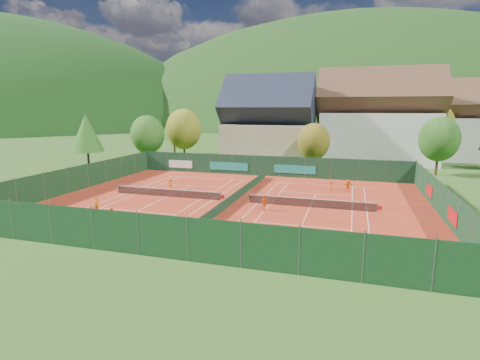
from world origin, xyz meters
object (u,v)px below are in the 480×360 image
Objects in this scene: hotel_block_b at (452,125)px; player_right_near at (264,203)px; player_right_far_b at (348,186)px; player_left_far at (170,184)px; player_left_mid at (112,216)px; player_right_far_a at (331,185)px; hotel_block_a at (378,122)px; chalet at (268,126)px; ball_hopper at (329,246)px; player_left_near at (97,205)px.

player_right_near is (-26.13, -46.55, -5.83)m from hotel_block_b.
hotel_block_b is 11.90× the size of player_right_far_b.
player_left_far is (-39.21, -40.92, -5.89)m from hotel_block_b.
player_left_mid is at bearing 152.95° from player_right_near.
hotel_block_a is at bearing -106.05° from player_right_far_a.
ball_hopper is at bearing -72.05° from chalet.
chalet is 13.34× the size of player_right_far_a.
hotel_block_a is 40.95m from player_right_near.
player_right_near is (11.79, 7.86, 0.08)m from player_left_mid.
player_right_near is at bearing 39.93° from player_right_far_b.
ball_hopper is at bearing 150.81° from player_left_far.
player_right_far_a is (-1.07, 20.98, 0.05)m from ball_hopper.
player_left_near is 1.22× the size of player_right_far_a.
player_left_mid is at bearing -44.37° from player_left_near.
ball_hopper is 0.51× the size of player_right_near.
ball_hopper is at bearing 90.22° from player_right_far_a.
player_left_far reaches higher than player_left_mid.
chalet reaches higher than ball_hopper.
player_left_near is 1.01× the size of player_left_far.
player_left_far is 14.24m from player_right_near.
player_right_near is at bearing 11.03° from player_left_near.
player_left_near is at bearing -128.71° from hotel_block_b.
hotel_block_b is at bearing 70.95° from ball_hopper.
ball_hopper is 20.81m from player_right_far_b.
hotel_block_b is 66.60m from player_left_near.
player_left_near is at bearing 168.93° from ball_hopper.
ball_hopper is at bearing -96.37° from hotel_block_a.
player_right_far_b is at bearing 57.78° from player_left_mid.
player_left_near reaches higher than player_left_mid.
hotel_block_b is 21.60× the size of ball_hopper.
player_right_near is at bearing -107.47° from hotel_block_a.
hotel_block_b is at bearing 22.99° from chalet.
hotel_block_a is at bearing 83.63° from ball_hopper.
hotel_block_b reaches higher than player_left_far.
player_right_near reaches higher than player_right_far_b.
hotel_block_b is 56.98m from player_left_far.
chalet is 25.29m from player_right_far_a.
player_right_far_a is (5.70, 11.45, -0.18)m from player_right_near.
ball_hopper is 0.66× the size of player_right_far_a.
chalet is 11.05× the size of player_left_far.
player_right_far_b is (-18.47, -35.30, -5.89)m from hotel_block_b.
hotel_block_a reaches higher than player_left_near.
player_right_far_a is 1.98m from player_right_far_b.
player_left_far is 19.65m from player_right_far_a.
hotel_block_a is 52.10m from player_left_near.
player_left_near is (-27.49, -43.76, -6.64)m from hotel_block_a.
chalet is at bearing -157.01° from hotel_block_b.
player_left_far reaches higher than player_right_far_b.
hotel_block_b is at bearing -0.06° from player_right_near.
hotel_block_b reaches higher than player_right_far_a.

